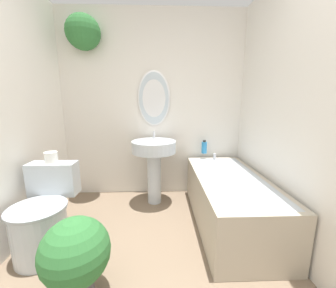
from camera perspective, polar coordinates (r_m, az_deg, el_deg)
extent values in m
cube|color=silver|center=(2.79, -4.13, 10.33)|extent=(2.47, 0.06, 2.40)
ellipsoid|color=silver|center=(2.75, -3.92, 12.46)|extent=(0.42, 0.02, 0.71)
ellipsoid|color=silver|center=(2.74, -3.92, 12.46)|extent=(0.38, 0.01, 0.67)
cylinder|color=#47474C|center=(2.92, -22.63, 28.41)|extent=(0.18, 0.18, 0.10)
sphere|color=#2D6B33|center=(2.90, -22.47, 26.73)|extent=(0.40, 0.40, 0.40)
cube|color=silver|center=(1.98, 32.25, 8.08)|extent=(0.06, 2.36, 2.40)
cylinder|color=silver|center=(2.11, -31.83, -20.24)|extent=(0.41, 0.41, 0.42)
cylinder|color=#A0A9B1|center=(2.01, -32.53, -14.80)|extent=(0.44, 0.44, 0.02)
cube|color=silver|center=(2.19, -29.11, -8.35)|extent=(0.42, 0.17, 0.30)
cylinder|color=silver|center=(2.62, -3.82, -9.25)|extent=(0.17, 0.17, 0.66)
cylinder|color=silver|center=(2.51, -3.94, -0.73)|extent=(0.54, 0.54, 0.14)
cylinder|color=silver|center=(2.63, -3.88, 2.50)|extent=(0.02, 0.02, 0.10)
cube|color=#B2A893|center=(2.32, 16.62, -14.60)|extent=(0.68, 1.49, 0.51)
cube|color=silver|center=(2.23, 16.98, -9.14)|extent=(0.58, 1.39, 0.04)
cylinder|color=silver|center=(2.80, 12.81, -3.42)|extent=(0.04, 0.04, 0.08)
cylinder|color=#2D84C6|center=(2.77, 9.99, -0.98)|extent=(0.07, 0.07, 0.15)
cylinder|color=black|center=(2.76, 10.06, 0.79)|extent=(0.04, 0.04, 0.02)
cylinder|color=#47474C|center=(1.73, -23.37, -32.59)|extent=(0.19, 0.19, 0.16)
sphere|color=#2D6B33|center=(1.56, -24.22, -25.54)|extent=(0.43, 0.43, 0.43)
cylinder|color=white|center=(2.13, -29.64, -3.25)|extent=(0.11, 0.11, 0.10)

